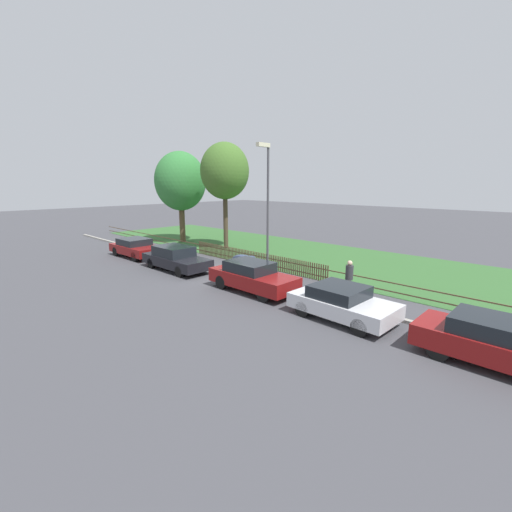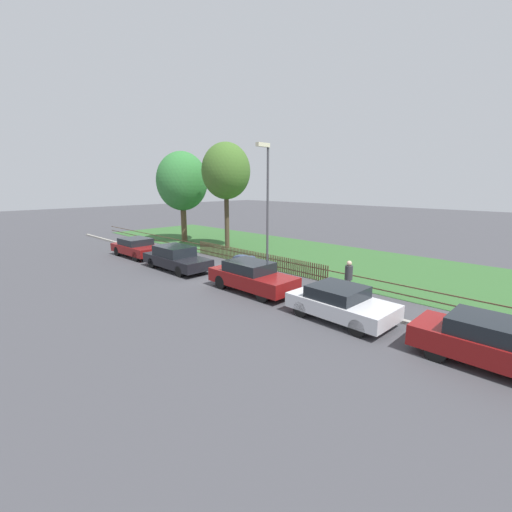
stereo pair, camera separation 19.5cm
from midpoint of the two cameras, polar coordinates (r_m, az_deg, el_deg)
ground_plane at (r=18.79m, az=-6.14°, el=-2.88°), size 120.00×120.00×0.00m
kerb_stone at (r=18.83m, az=-5.91°, el=-2.65°), size 39.79×0.20×0.12m
grass_strip at (r=23.99m, az=7.28°, el=0.37°), size 39.79×9.64×0.01m
park_fence at (r=20.32m, az=-0.81°, el=-0.40°), size 39.79×0.05×0.88m
parked_car_silver_hatchback at (r=24.15m, az=-19.63°, el=1.37°), size 4.11×1.91×1.22m
parked_car_black_saloon at (r=19.84m, az=-13.52°, el=-0.34°), size 4.54×1.79×1.34m
parked_car_navy_estate at (r=15.45m, az=-1.01°, el=-3.39°), size 4.27×1.69×1.36m
parked_car_red_compact at (r=12.74m, az=13.70°, el=-7.48°), size 3.77×2.01×1.21m
parked_car_white_van at (r=11.30m, az=35.18°, el=-11.76°), size 4.23×1.70×1.30m
covered_motorcycle at (r=18.54m, az=-2.15°, el=-1.02°), size 1.96×0.79×1.03m
tree_nearest_kerb at (r=29.13m, az=-12.69°, el=12.02°), size 4.12×4.12×7.36m
tree_behind_motorcycle at (r=25.58m, az=-5.46°, el=13.85°), size 3.53×3.53×7.72m
pedestrian_near_fence at (r=15.12m, az=14.90°, el=-3.33°), size 0.40×0.40×1.61m
street_lamp at (r=16.46m, az=1.44°, el=9.46°), size 0.20×0.79×6.61m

